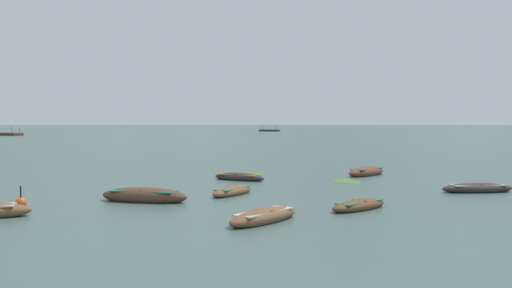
{
  "coord_description": "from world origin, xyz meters",
  "views": [
    {
      "loc": [
        -1.41,
        -8.13,
        3.26
      ],
      "look_at": [
        -3.68,
        48.2,
        1.15
      ],
      "focal_mm": 38.85,
      "sensor_mm": 36.0,
      "label": 1
    }
  ],
  "objects_px": {
    "rowboat_7": "(239,177)",
    "ferry_0": "(6,134)",
    "rowboat_0": "(477,188)",
    "rowboat_3": "(366,172)",
    "ferry_1": "(269,130)",
    "mooring_buoy": "(21,203)",
    "rowboat_5": "(232,191)",
    "rowboat_4": "(264,216)",
    "rowboat_6": "(359,205)",
    "rowboat_1": "(144,196)"
  },
  "relations": [
    {
      "from": "rowboat_6",
      "to": "rowboat_7",
      "type": "relative_size",
      "value": 0.86
    },
    {
      "from": "rowboat_4",
      "to": "ferry_1",
      "type": "bearing_deg",
      "value": 90.86
    },
    {
      "from": "rowboat_3",
      "to": "ferry_0",
      "type": "relative_size",
      "value": 0.39
    },
    {
      "from": "rowboat_7",
      "to": "ferry_0",
      "type": "height_order",
      "value": "ferry_0"
    },
    {
      "from": "rowboat_3",
      "to": "mooring_buoy",
      "type": "height_order",
      "value": "mooring_buoy"
    },
    {
      "from": "rowboat_4",
      "to": "ferry_0",
      "type": "xyz_separation_m",
      "value": [
        -71.69,
        125.43,
        0.27
      ]
    },
    {
      "from": "ferry_0",
      "to": "ferry_1",
      "type": "relative_size",
      "value": 1.11
    },
    {
      "from": "ferry_0",
      "to": "mooring_buoy",
      "type": "height_order",
      "value": "ferry_0"
    },
    {
      "from": "rowboat_0",
      "to": "rowboat_5",
      "type": "distance_m",
      "value": 11.61
    },
    {
      "from": "rowboat_5",
      "to": "mooring_buoy",
      "type": "relative_size",
      "value": 3.54
    },
    {
      "from": "rowboat_7",
      "to": "rowboat_0",
      "type": "bearing_deg",
      "value": -23.38
    },
    {
      "from": "rowboat_1",
      "to": "rowboat_6",
      "type": "xyz_separation_m",
      "value": [
        8.65,
        -1.77,
        -0.08
      ]
    },
    {
      "from": "rowboat_5",
      "to": "rowboat_7",
      "type": "relative_size",
      "value": 0.97
    },
    {
      "from": "rowboat_0",
      "to": "ferry_1",
      "type": "xyz_separation_m",
      "value": [
        -12.97,
        196.4,
        0.27
      ]
    },
    {
      "from": "rowboat_0",
      "to": "rowboat_3",
      "type": "xyz_separation_m",
      "value": [
        -3.91,
        8.28,
        0.04
      ]
    },
    {
      "from": "rowboat_7",
      "to": "mooring_buoy",
      "type": "relative_size",
      "value": 3.65
    },
    {
      "from": "rowboat_7",
      "to": "ferry_1",
      "type": "distance_m",
      "value": 191.36
    },
    {
      "from": "rowboat_3",
      "to": "rowboat_6",
      "type": "distance_m",
      "value": 14.02
    },
    {
      "from": "rowboat_4",
      "to": "rowboat_5",
      "type": "xyz_separation_m",
      "value": [
        -1.62,
        6.91,
        -0.02
      ]
    },
    {
      "from": "rowboat_0",
      "to": "mooring_buoy",
      "type": "relative_size",
      "value": 4.0
    },
    {
      "from": "rowboat_4",
      "to": "ferry_1",
      "type": "distance_m",
      "value": 204.74
    },
    {
      "from": "rowboat_4",
      "to": "rowboat_7",
      "type": "relative_size",
      "value": 1.03
    },
    {
      "from": "rowboat_5",
      "to": "rowboat_6",
      "type": "xyz_separation_m",
      "value": [
        5.15,
        -4.11,
        -0.01
      ]
    },
    {
      "from": "rowboat_3",
      "to": "rowboat_5",
      "type": "relative_size",
      "value": 1.15
    },
    {
      "from": "rowboat_0",
      "to": "rowboat_5",
      "type": "relative_size",
      "value": 1.13
    },
    {
      "from": "rowboat_3",
      "to": "rowboat_7",
      "type": "distance_m",
      "value": 8.4
    },
    {
      "from": "rowboat_0",
      "to": "rowboat_6",
      "type": "height_order",
      "value": "rowboat_0"
    },
    {
      "from": "rowboat_1",
      "to": "ferry_0",
      "type": "height_order",
      "value": "ferry_0"
    },
    {
      "from": "rowboat_0",
      "to": "rowboat_5",
      "type": "height_order",
      "value": "rowboat_0"
    },
    {
      "from": "rowboat_7",
      "to": "mooring_buoy",
      "type": "distance_m",
      "value": 12.88
    },
    {
      "from": "rowboat_4",
      "to": "rowboat_5",
      "type": "relative_size",
      "value": 1.06
    },
    {
      "from": "rowboat_4",
      "to": "rowboat_7",
      "type": "height_order",
      "value": "rowboat_4"
    },
    {
      "from": "rowboat_5",
      "to": "rowboat_6",
      "type": "distance_m",
      "value": 6.59
    },
    {
      "from": "rowboat_4",
      "to": "mooring_buoy",
      "type": "relative_size",
      "value": 3.76
    },
    {
      "from": "rowboat_0",
      "to": "rowboat_3",
      "type": "distance_m",
      "value": 9.16
    },
    {
      "from": "rowboat_1",
      "to": "mooring_buoy",
      "type": "xyz_separation_m",
      "value": [
        -4.63,
        -1.3,
        -0.13
      ]
    },
    {
      "from": "ferry_1",
      "to": "mooring_buoy",
      "type": "distance_m",
      "value": 201.57
    },
    {
      "from": "rowboat_0",
      "to": "rowboat_3",
      "type": "relative_size",
      "value": 0.99
    },
    {
      "from": "rowboat_4",
      "to": "ferry_1",
      "type": "xyz_separation_m",
      "value": [
        -3.06,
        204.71,
        0.27
      ]
    },
    {
      "from": "rowboat_4",
      "to": "rowboat_6",
      "type": "bearing_deg",
      "value": 38.32
    },
    {
      "from": "rowboat_1",
      "to": "rowboat_3",
      "type": "xyz_separation_m",
      "value": [
        11.11,
        12.04,
        -0.01
      ]
    },
    {
      "from": "rowboat_3",
      "to": "ferry_1",
      "type": "xyz_separation_m",
      "value": [
        -9.05,
        188.12,
        0.23
      ]
    },
    {
      "from": "rowboat_3",
      "to": "ferry_1",
      "type": "bearing_deg",
      "value": 92.76
    },
    {
      "from": "rowboat_4",
      "to": "rowboat_0",
      "type": "bearing_deg",
      "value": 40.0
    },
    {
      "from": "rowboat_6",
      "to": "mooring_buoy",
      "type": "height_order",
      "value": "mooring_buoy"
    },
    {
      "from": "rowboat_0",
      "to": "rowboat_6",
      "type": "xyz_separation_m",
      "value": [
        -6.38,
        -5.53,
        -0.02
      ]
    },
    {
      "from": "mooring_buoy",
      "to": "rowboat_1",
      "type": "bearing_deg",
      "value": 15.64
    },
    {
      "from": "rowboat_5",
      "to": "rowboat_3",
      "type": "bearing_deg",
      "value": 51.84
    },
    {
      "from": "rowboat_0",
      "to": "rowboat_1",
      "type": "height_order",
      "value": "rowboat_1"
    },
    {
      "from": "rowboat_7",
      "to": "ferry_1",
      "type": "bearing_deg",
      "value": 90.39
    }
  ]
}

